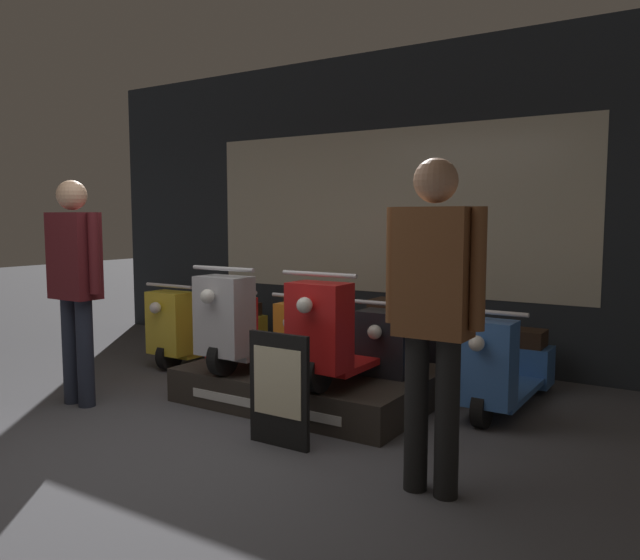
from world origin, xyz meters
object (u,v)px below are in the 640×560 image
scooter_display_left (266,324)px  scooter_backrow_2 (334,345)px  scooter_backrow_3 (413,355)px  scooter_backrow_1 (266,336)px  scooter_backrow_0 (207,329)px  price_sign_board (279,389)px  scooter_display_right (356,334)px  scooter_backrow_4 (505,367)px  person_right_browsing (434,301)px  person_left_browsing (75,274)px

scooter_display_left → scooter_backrow_2: bearing=68.3°
scooter_backrow_3 → scooter_backrow_1: bearing=180.0°
scooter_backrow_0 → price_sign_board: bearing=-37.3°
scooter_display_right → price_sign_board: bearing=-92.6°
scooter_backrow_4 → person_right_browsing: 1.89m
scooter_display_left → scooter_backrow_0: bearing=152.5°
scooter_backrow_0 → person_left_browsing: person_left_browsing is taller
scooter_display_right → person_right_browsing: 1.57m
scooter_backrow_3 → person_left_browsing: (-2.11, -1.74, 0.72)m
scooter_backrow_2 → scooter_backrow_3: size_ratio=1.00×
scooter_backrow_1 → scooter_backrow_3: same height
scooter_display_right → scooter_backrow_0: scooter_display_right is taller
scooter_backrow_1 → scooter_display_left: bearing=-52.7°
person_right_browsing → price_sign_board: size_ratio=2.40×
scooter_display_right → price_sign_board: size_ratio=2.05×
scooter_backrow_3 → person_left_browsing: size_ratio=0.86×
scooter_backrow_4 → person_right_browsing: bearing=-86.6°
scooter_backrow_3 → person_right_browsing: (0.88, -1.74, 0.73)m
scooter_backrow_3 → scooter_backrow_4: bearing=0.0°
person_left_browsing → person_right_browsing: size_ratio=0.99×
scooter_backrow_1 → price_sign_board: (1.34, -1.62, 0.05)m
scooter_backrow_1 → price_sign_board: size_ratio=2.05×
scooter_backrow_4 → person_right_browsing: size_ratio=0.86×
scooter_backrow_3 → price_sign_board: bearing=-97.8°
scooter_display_left → scooter_backrow_3: 1.28m
person_right_browsing → price_sign_board: 1.30m
scooter_display_left → scooter_backrow_2: (0.27, 0.67, -0.27)m
scooter_backrow_4 → scooter_backrow_2: bearing=180.0°
scooter_display_right → scooter_backrow_3: 0.75m
scooter_display_right → person_left_browsing: size_ratio=0.86×
scooter_backrow_1 → person_right_browsing: size_ratio=0.86×
scooter_display_right → scooter_backrow_1: size_ratio=1.00×
scooter_display_left → scooter_display_right: 0.87m
scooter_display_right → scooter_backrow_4: 1.20m
price_sign_board → scooter_backrow_2: bearing=109.1°
scooter_display_right → scooter_backrow_2: bearing=131.8°
scooter_display_right → scooter_backrow_0: 2.28m
scooter_display_right → scooter_backrow_1: scooter_display_right is taller
scooter_backrow_1 → scooter_display_right: bearing=-26.0°
scooter_backrow_0 → scooter_backrow_3: same height
scooter_backrow_1 → person_left_browsing: size_ratio=0.86×
scooter_backrow_2 → scooter_display_left: bearing=-111.7°
scooter_backrow_2 → scooter_backrow_0: bearing=180.0°
scooter_backrow_3 → price_sign_board: size_ratio=2.05×
scooter_backrow_3 → person_right_browsing: size_ratio=0.86×
person_left_browsing → scooter_backrow_1: bearing=72.6°
scooter_backrow_3 → person_right_browsing: 2.08m
scooter_display_left → scooter_backrow_0: (-1.29, 0.67, -0.27)m
scooter_backrow_4 → price_sign_board: scooter_backrow_4 is taller
scooter_backrow_0 → scooter_backrow_2: same height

